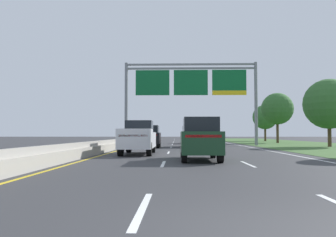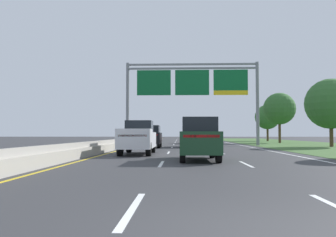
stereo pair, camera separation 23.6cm
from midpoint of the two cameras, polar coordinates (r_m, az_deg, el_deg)
The scene contains 14 objects.
ground_plane at distance 39.64m, azimuth 3.17°, elevation -4.46°, with size 220.00×220.00×0.00m, color #333335.
lane_striping at distance 39.18m, azimuth 3.19°, elevation -4.47°, with size 11.96×106.00×0.01m.
grass_verge_right at distance 42.39m, azimuth 22.43°, elevation -4.13°, with size 14.00×110.00×0.02m, color #3D602D.
median_barrier_concrete at distance 39.99m, azimuth -6.35°, elevation -3.92°, with size 0.60×110.00×0.85m.
overhead_sign_gantry at distance 39.02m, azimuth 3.63°, elevation 5.38°, with size 15.06×0.42×9.44m.
pickup_truck_white at distance 22.34m, azimuth -5.27°, elevation -3.18°, with size 2.04×5.41×2.20m.
car_silver_right_lane_suv at distance 59.28m, azimuth 6.26°, elevation -2.75°, with size 2.00×4.74×2.11m.
car_grey_centre_lane_suv at distance 34.07m, azimuth 3.67°, elevation -2.92°, with size 2.01×4.74×2.11m.
car_darkgreen_centre_lane_suv at distance 17.30m, azimuth 4.93°, elevation -3.30°, with size 1.90×4.70×2.11m.
car_red_centre_lane_sedan at distance 45.64m, azimuth 3.27°, elevation -3.18°, with size 1.92×4.44×1.57m.
car_black_left_lane_suv at distance 33.13m, azimuth -3.20°, elevation -2.93°, with size 1.95×4.72×2.11m.
roadside_tree_mid at distance 38.19m, azimuth 25.04°, elevation 2.21°, with size 5.06×5.06×6.87m.
roadside_tree_far at distance 51.21m, azimuth 17.59°, elevation 1.54°, with size 4.52×4.52×7.14m.
roadside_tree_distant at distance 63.02m, azimuth 15.74°, elevation 0.22°, with size 4.35×4.35×6.45m.
Camera 1 is at (-1.23, -4.61, 1.33)m, focal length 36.64 mm.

